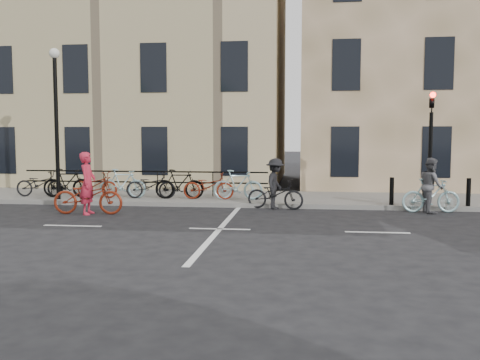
# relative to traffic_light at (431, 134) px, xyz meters

# --- Properties ---
(ground) EXTENTS (120.00, 120.00, 0.00)m
(ground) POSITION_rel_traffic_light_xyz_m (-6.20, -4.34, -2.45)
(ground) COLOR black
(ground) RESTS_ON ground
(sidewalk) EXTENTS (46.00, 4.00, 0.15)m
(sidewalk) POSITION_rel_traffic_light_xyz_m (-10.20, 1.66, -2.38)
(sidewalk) COLOR slate
(sidewalk) RESTS_ON ground
(building_east) EXTENTS (14.00, 10.00, 12.00)m
(building_east) POSITION_rel_traffic_light_xyz_m (2.80, 8.66, 3.70)
(building_east) COLOR #99805C
(building_east) RESTS_ON sidewalk
(building_west) EXTENTS (20.00, 10.00, 10.00)m
(building_west) POSITION_rel_traffic_light_xyz_m (-15.20, 8.66, 2.70)
(building_west) COLOR tan
(building_west) RESTS_ON sidewalk
(traffic_light) EXTENTS (0.18, 0.30, 3.90)m
(traffic_light) POSITION_rel_traffic_light_xyz_m (0.00, 0.00, 0.00)
(traffic_light) COLOR black
(traffic_light) RESTS_ON sidewalk
(lamp_post) EXTENTS (0.36, 0.36, 5.28)m
(lamp_post) POSITION_rel_traffic_light_xyz_m (-12.70, 0.06, 1.04)
(lamp_post) COLOR black
(lamp_post) RESTS_ON sidewalk
(bollard_east) EXTENTS (0.14, 0.14, 0.90)m
(bollard_east) POSITION_rel_traffic_light_xyz_m (-1.20, -0.09, -1.85)
(bollard_east) COLOR black
(bollard_east) RESTS_ON sidewalk
(bollard_west) EXTENTS (0.14, 0.14, 0.90)m
(bollard_west) POSITION_rel_traffic_light_xyz_m (1.20, -0.09, -1.85)
(bollard_west) COLOR black
(bollard_west) RESTS_ON sidewalk
(parked_bikes) EXTENTS (9.35, 1.23, 1.05)m
(parked_bikes) POSITION_rel_traffic_light_xyz_m (-10.07, 0.70, -1.81)
(parked_bikes) COLOR black
(parked_bikes) RESTS_ON sidewalk
(cyclist_pink) EXTENTS (2.19, 0.88, 1.91)m
(cyclist_pink) POSITION_rel_traffic_light_xyz_m (-10.61, -2.29, -1.79)
(cyclist_pink) COLOR maroon
(cyclist_pink) RESTS_ON ground
(cyclist_grey) EXTENTS (1.82, 0.89, 1.73)m
(cyclist_grey) POSITION_rel_traffic_light_xyz_m (-0.10, -0.70, -1.75)
(cyclist_grey) COLOR #99C3C9
(cyclist_grey) RESTS_ON ground
(cyclist_dark) EXTENTS (1.97, 1.18, 1.67)m
(cyclist_dark) POSITION_rel_traffic_light_xyz_m (-4.97, -0.44, -1.80)
(cyclist_dark) COLOR black
(cyclist_dark) RESTS_ON ground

